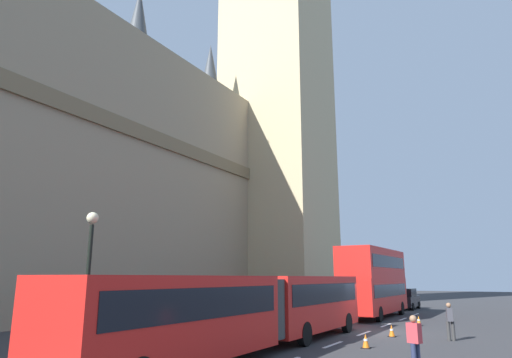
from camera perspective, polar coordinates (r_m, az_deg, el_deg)
name	(u,v)px	position (r m, az deg, el deg)	size (l,w,h in m)	color
ground_plane	(368,332)	(25.67, 14.26, -18.58)	(160.00, 160.00, 0.00)	#333335
lane_centre_marking	(364,333)	(24.96, 13.76, -18.78)	(29.80, 0.16, 0.01)	silver
clock_tower	(277,7)	(61.62, 2.73, 21.27)	(12.49, 12.49, 70.77)	#C6B284
articulated_bus	(256,305)	(18.41, -0.06, -16.00)	(18.67, 2.54, 2.90)	red
double_decker_bus	(374,279)	(34.63, 14.94, -12.40)	(10.15, 2.54, 4.90)	red
sedan_lead	(406,299)	(44.27, 18.74, -14.45)	(4.40, 1.86, 1.85)	black
traffic_cone_west	(366,341)	(19.88, 13.98, -19.63)	(0.36, 0.36, 0.58)	black
traffic_cone_middle	(392,331)	(23.89, 17.11, -18.21)	(0.36, 0.36, 0.58)	black
traffic_cone_east	(419,321)	(29.66, 20.27, -16.80)	(0.36, 0.36, 0.58)	black
street_lamp	(88,272)	(17.79, -20.84, -11.10)	(0.44, 0.44, 5.27)	black
pedestrian_near_cones	(415,341)	(15.35, 19.80, -19.11)	(0.38, 0.46, 1.69)	#262D4C
pedestrian_by_kerb	(450,320)	(23.31, 23.74, -16.32)	(0.45, 0.35, 1.69)	#333333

